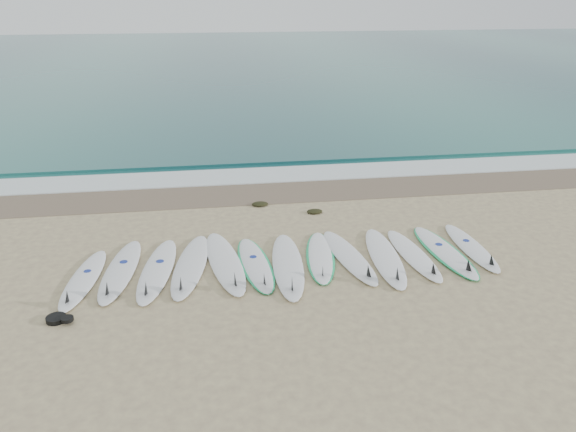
{
  "coord_description": "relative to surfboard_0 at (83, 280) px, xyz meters",
  "views": [
    {
      "loc": [
        -1.46,
        -9.76,
        5.03
      ],
      "look_at": [
        0.21,
        1.43,
        0.4
      ],
      "focal_mm": 35.0,
      "sensor_mm": 36.0,
      "label": 1
    }
  ],
  "objects": [
    {
      "name": "surfboard_1",
      "position": [
        0.63,
        0.24,
        0.01
      ],
      "size": [
        0.82,
        2.68,
        0.34
      ],
      "rotation": [
        0.0,
        0.0,
        -0.1
      ],
      "color": "white",
      "rests_on": "ground"
    },
    {
      "name": "seaweed_near",
      "position": [
        3.62,
        3.43,
        -0.01
      ],
      "size": [
        0.4,
        0.31,
        0.08
      ],
      "primitive_type": "ellipsoid",
      "color": "black",
      "rests_on": "ground"
    },
    {
      "name": "wet_sand_band",
      "position": [
        3.84,
        4.34,
        -0.05
      ],
      "size": [
        120.0,
        1.8,
        0.01
      ],
      "primitive_type": "cube",
      "color": "brown",
      "rests_on": "ground"
    },
    {
      "name": "foam_band",
      "position": [
        3.84,
        5.74,
        -0.03
      ],
      "size": [
        120.0,
        1.4,
        0.04
      ],
      "primitive_type": "cube",
      "color": "silver",
      "rests_on": "ground"
    },
    {
      "name": "wave_crest",
      "position": [
        3.84,
        7.24,
        -0.0
      ],
      "size": [
        120.0,
        1.0,
        0.1
      ],
      "primitive_type": "cube",
      "color": "#1C5B58",
      "rests_on": "ground"
    },
    {
      "name": "surfboard_6",
      "position": [
        3.8,
        -0.01,
        0.01
      ],
      "size": [
        0.79,
        2.87,
        0.36
      ],
      "rotation": [
        0.0,
        0.0,
        -0.07
      ],
      "color": "white",
      "rests_on": "ground"
    },
    {
      "name": "surfboard_10",
      "position": [
        6.38,
        0.08,
        0.0
      ],
      "size": [
        0.66,
        2.48,
        0.31
      ],
      "rotation": [
        0.0,
        0.0,
        0.06
      ],
      "color": "white",
      "rests_on": "ground"
    },
    {
      "name": "surfboard_9",
      "position": [
        5.77,
        0.05,
        0.01
      ],
      "size": [
        0.81,
        2.78,
        0.35
      ],
      "rotation": [
        0.0,
        0.0,
        -0.09
      ],
      "color": "white",
      "rests_on": "ground"
    },
    {
      "name": "surfboard_2",
      "position": [
        1.32,
        0.16,
        0.01
      ],
      "size": [
        0.89,
        2.73,
        0.34
      ],
      "rotation": [
        0.0,
        0.0,
        -0.13
      ],
      "color": "white",
      "rests_on": "ground"
    },
    {
      "name": "surfboard_11",
      "position": [
        7.06,
        0.15,
        -0.0
      ],
      "size": [
        0.81,
        2.6,
        0.33
      ],
      "rotation": [
        0.0,
        0.0,
        0.08
      ],
      "color": "white",
      "rests_on": "ground"
    },
    {
      "name": "surfboard_5",
      "position": [
        3.2,
        0.17,
        -0.01
      ],
      "size": [
        0.81,
        2.47,
        0.31
      ],
      "rotation": [
        0.0,
        0.0,
        0.09
      ],
      "color": "white",
      "rests_on": "ground"
    },
    {
      "name": "surfboard_8",
      "position": [
        5.08,
        0.18,
        0.0
      ],
      "size": [
        0.88,
        2.61,
        0.33
      ],
      "rotation": [
        0.0,
        0.0,
        0.14
      ],
      "color": "white",
      "rests_on": "ground"
    },
    {
      "name": "surfboard_12",
      "position": [
        7.68,
        0.24,
        -0.0
      ],
      "size": [
        0.51,
        2.39,
        0.3
      ],
      "rotation": [
        0.0,
        0.0,
        -0.01
      ],
      "color": "white",
      "rests_on": "ground"
    },
    {
      "name": "ground",
      "position": [
        3.84,
        0.24,
        -0.05
      ],
      "size": [
        120.0,
        120.0,
        0.0
      ],
      "primitive_type": "plane",
      "color": "tan"
    },
    {
      "name": "surfboard_4",
      "position": [
        2.62,
        0.29,
        0.01
      ],
      "size": [
        0.97,
        2.9,
        0.36
      ],
      "rotation": [
        0.0,
        0.0,
        0.14
      ],
      "color": "white",
      "rests_on": "ground"
    },
    {
      "name": "ocean",
      "position": [
        3.84,
        32.74,
        -0.04
      ],
      "size": [
        120.0,
        55.0,
        0.03
      ],
      "primitive_type": "cube",
      "color": "#1C5B58",
      "rests_on": "ground"
    },
    {
      "name": "surfboard_0",
      "position": [
        0.0,
        0.0,
        0.0
      ],
      "size": [
        0.77,
        2.43,
        0.31
      ],
      "rotation": [
        0.0,
        0.0,
        -0.12
      ],
      "color": "white",
      "rests_on": "ground"
    },
    {
      "name": "seaweed_far",
      "position": [
        4.86,
        2.75,
        -0.02
      ],
      "size": [
        0.38,
        0.29,
        0.07
      ],
      "primitive_type": "ellipsoid",
      "color": "black",
      "rests_on": "ground"
    },
    {
      "name": "surfboard_3",
      "position": [
        1.94,
        0.25,
        0.01
      ],
      "size": [
        0.99,
        2.8,
        0.35
      ],
      "rotation": [
        0.0,
        0.0,
        -0.15
      ],
      "color": "white",
      "rests_on": "ground"
    },
    {
      "name": "surfboard_7",
      "position": [
        4.5,
        0.31,
        -0.01
      ],
      "size": [
        0.91,
        2.41,
        0.3
      ],
      "rotation": [
        0.0,
        0.0,
        -0.15
      ],
      "color": "white",
      "rests_on": "ground"
    },
    {
      "name": "leash_coil",
      "position": [
        -0.14,
        -1.28,
        -0.0
      ],
      "size": [
        0.46,
        0.36,
        0.11
      ],
      "color": "black",
      "rests_on": "ground"
    }
  ]
}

